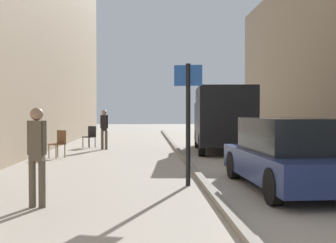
{
  "coord_description": "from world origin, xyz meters",
  "views": [
    {
      "loc": [
        0.36,
        -1.27,
        1.58
      ],
      "look_at": [
        0.91,
        9.64,
        1.32
      ],
      "focal_mm": 44.83,
      "sensor_mm": 36.0,
      "label": 1
    }
  ],
  "objects_px": {
    "pedestrian_mid_block": "(104,127)",
    "delivery_van": "(223,118)",
    "pedestrian_main_foreground": "(37,150)",
    "street_sign_post": "(188,113)",
    "parked_car": "(290,154)",
    "cafe_chair_by_doorway": "(90,135)",
    "cafe_chair_near_window": "(59,142)"
  },
  "relations": [
    {
      "from": "cafe_chair_by_doorway",
      "to": "street_sign_post",
      "type": "bearing_deg",
      "value": 143.51
    },
    {
      "from": "street_sign_post",
      "to": "cafe_chair_by_doorway",
      "type": "height_order",
      "value": "street_sign_post"
    },
    {
      "from": "pedestrian_mid_block",
      "to": "pedestrian_main_foreground",
      "type": "bearing_deg",
      "value": 95.9
    },
    {
      "from": "pedestrian_mid_block",
      "to": "parked_car",
      "type": "relative_size",
      "value": 0.39
    },
    {
      "from": "parked_car",
      "to": "cafe_chair_by_doorway",
      "type": "relative_size",
      "value": 4.53
    },
    {
      "from": "pedestrian_main_foreground",
      "to": "parked_car",
      "type": "relative_size",
      "value": 0.39
    },
    {
      "from": "pedestrian_mid_block",
      "to": "delivery_van",
      "type": "bearing_deg",
      "value": 170.87
    },
    {
      "from": "pedestrian_main_foreground",
      "to": "delivery_van",
      "type": "distance_m",
      "value": 10.53
    },
    {
      "from": "street_sign_post",
      "to": "cafe_chair_near_window",
      "type": "height_order",
      "value": "street_sign_post"
    },
    {
      "from": "delivery_van",
      "to": "cafe_chair_by_doorway",
      "type": "xyz_separation_m",
      "value": [
        -5.47,
        2.24,
        -0.79
      ]
    },
    {
      "from": "parked_car",
      "to": "cafe_chair_near_window",
      "type": "height_order",
      "value": "parked_car"
    },
    {
      "from": "pedestrian_main_foreground",
      "to": "pedestrian_mid_block",
      "type": "height_order",
      "value": "pedestrian_mid_block"
    },
    {
      "from": "delivery_van",
      "to": "cafe_chair_near_window",
      "type": "xyz_separation_m",
      "value": [
        -5.99,
        -1.83,
        -0.79
      ]
    },
    {
      "from": "cafe_chair_by_doorway",
      "to": "parked_car",
      "type": "bearing_deg",
      "value": 152.24
    },
    {
      "from": "pedestrian_mid_block",
      "to": "delivery_van",
      "type": "xyz_separation_m",
      "value": [
        4.76,
        -1.29,
        0.38
      ]
    },
    {
      "from": "street_sign_post",
      "to": "cafe_chair_by_doorway",
      "type": "xyz_separation_m",
      "value": [
        -3.37,
        9.72,
        -1.0
      ]
    },
    {
      "from": "pedestrian_main_foreground",
      "to": "delivery_van",
      "type": "xyz_separation_m",
      "value": [
        4.78,
        9.38,
        0.38
      ]
    },
    {
      "from": "pedestrian_mid_block",
      "to": "parked_car",
      "type": "height_order",
      "value": "pedestrian_mid_block"
    },
    {
      "from": "delivery_van",
      "to": "street_sign_post",
      "type": "bearing_deg",
      "value": -101.33
    },
    {
      "from": "pedestrian_mid_block",
      "to": "street_sign_post",
      "type": "distance_m",
      "value": 9.18
    },
    {
      "from": "pedestrian_mid_block",
      "to": "parked_car",
      "type": "xyz_separation_m",
      "value": [
        4.69,
        -9.27,
        -0.24
      ]
    },
    {
      "from": "street_sign_post",
      "to": "pedestrian_mid_block",
      "type": "bearing_deg",
      "value": -59.8
    },
    {
      "from": "pedestrian_mid_block",
      "to": "cafe_chair_by_doorway",
      "type": "bearing_deg",
      "value": -47.58
    },
    {
      "from": "pedestrian_mid_block",
      "to": "street_sign_post",
      "type": "relative_size",
      "value": 0.64
    },
    {
      "from": "pedestrian_main_foreground",
      "to": "parked_car",
      "type": "xyz_separation_m",
      "value": [
        4.72,
        1.4,
        -0.24
      ]
    },
    {
      "from": "pedestrian_mid_block",
      "to": "street_sign_post",
      "type": "xyz_separation_m",
      "value": [
        2.66,
        -8.76,
        0.59
      ]
    },
    {
      "from": "cafe_chair_by_doorway",
      "to": "pedestrian_main_foreground",
      "type": "bearing_deg",
      "value": 127.76
    },
    {
      "from": "pedestrian_mid_block",
      "to": "delivery_van",
      "type": "relative_size",
      "value": 0.33
    },
    {
      "from": "parked_car",
      "to": "cafe_chair_near_window",
      "type": "distance_m",
      "value": 8.54
    },
    {
      "from": "delivery_van",
      "to": "pedestrian_mid_block",
      "type": "bearing_deg",
      "value": 169.22
    },
    {
      "from": "delivery_van",
      "to": "cafe_chair_near_window",
      "type": "bearing_deg",
      "value": -158.62
    },
    {
      "from": "delivery_van",
      "to": "pedestrian_main_foreground",
      "type": "bearing_deg",
      "value": -112.67
    }
  ]
}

